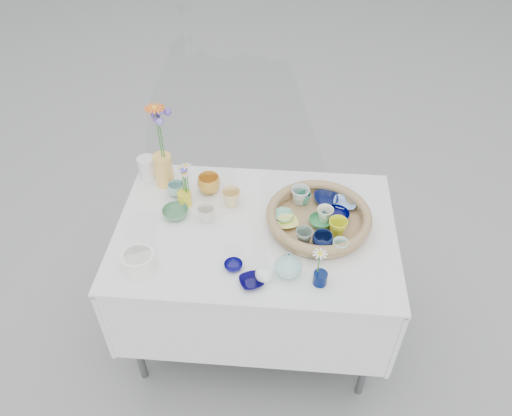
# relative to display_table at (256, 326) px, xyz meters

# --- Properties ---
(ground) EXTENTS (80.00, 80.00, 0.00)m
(ground) POSITION_rel_display_table_xyz_m (0.00, 0.00, 0.00)
(ground) COLOR gray
(display_table) EXTENTS (1.26, 0.86, 0.77)m
(display_table) POSITION_rel_display_table_xyz_m (0.00, 0.00, 0.00)
(display_table) COLOR white
(display_table) RESTS_ON ground
(wicker_tray) EXTENTS (0.47, 0.47, 0.08)m
(wicker_tray) POSITION_rel_display_table_xyz_m (0.28, 0.05, 0.80)
(wicker_tray) COLOR brown
(wicker_tray) RESTS_ON display_table
(tray_ceramic_0) EXTENTS (0.13, 0.13, 0.03)m
(tray_ceramic_0) POSITION_rel_display_table_xyz_m (0.32, 0.19, 0.80)
(tray_ceramic_0) COLOR #0A123F
(tray_ceramic_0) RESTS_ON wicker_tray
(tray_ceramic_1) EXTENTS (0.14, 0.14, 0.04)m
(tray_ceramic_1) POSITION_rel_display_table_xyz_m (0.36, 0.07, 0.80)
(tray_ceramic_1) COLOR #00023E
(tray_ceramic_1) RESTS_ON wicker_tray
(tray_ceramic_2) EXTENTS (0.09, 0.09, 0.08)m
(tray_ceramic_2) POSITION_rel_display_table_xyz_m (0.36, -0.02, 0.82)
(tray_ceramic_2) COLOR yellow
(tray_ceramic_2) RESTS_ON wicker_tray
(tray_ceramic_3) EXTENTS (0.14, 0.14, 0.03)m
(tray_ceramic_3) POSITION_rel_display_table_xyz_m (0.29, 0.03, 0.80)
(tray_ceramic_3) COLOR #409B5F
(tray_ceramic_3) RESTS_ON wicker_tray
(tray_ceramic_4) EXTENTS (0.08, 0.08, 0.07)m
(tray_ceramic_4) POSITION_rel_display_table_xyz_m (0.22, -0.09, 0.82)
(tray_ceramic_4) COLOR slate
(tray_ceramic_4) RESTS_ON wicker_tray
(tray_ceramic_5) EXTENTS (0.09, 0.09, 0.03)m
(tray_ceramic_5) POSITION_rel_display_table_xyz_m (0.12, 0.06, 0.80)
(tray_ceramic_5) COLOR #8EDDC0
(tray_ceramic_5) RESTS_ON wicker_tray
(tray_ceramic_6) EXTENTS (0.11, 0.11, 0.08)m
(tray_ceramic_6) POSITION_rel_display_table_xyz_m (0.19, 0.17, 0.82)
(tray_ceramic_6) COLOR silver
(tray_ceramic_6) RESTS_ON wicker_tray
(tray_ceramic_7) EXTENTS (0.09, 0.09, 0.07)m
(tray_ceramic_7) POSITION_rel_display_table_xyz_m (0.31, 0.06, 0.82)
(tray_ceramic_7) COLOR white
(tray_ceramic_7) RESTS_ON wicker_tray
(tray_ceramic_8) EXTENTS (0.12, 0.12, 0.03)m
(tray_ceramic_8) POSITION_rel_display_table_xyz_m (0.40, 0.17, 0.80)
(tray_ceramic_8) COLOR #89B3FC
(tray_ceramic_8) RESTS_ON wicker_tray
(tray_ceramic_9) EXTENTS (0.11, 0.11, 0.07)m
(tray_ceramic_9) POSITION_rel_display_table_xyz_m (0.29, -0.11, 0.82)
(tray_ceramic_9) COLOR #0A153D
(tray_ceramic_9) RESTS_ON wicker_tray
(tray_ceramic_10) EXTENTS (0.12, 0.12, 0.02)m
(tray_ceramic_10) POSITION_rel_display_table_xyz_m (0.14, 0.02, 0.79)
(tray_ceramic_10) COLOR #FFF574
(tray_ceramic_10) RESTS_ON wicker_tray
(tray_ceramic_11) EXTENTS (0.08, 0.08, 0.06)m
(tray_ceramic_11) POSITION_rel_display_table_xyz_m (0.37, -0.13, 0.81)
(tray_ceramic_11) COLOR #A9E2D9
(tray_ceramic_11) RESTS_ON wicker_tray
(tray_ceramic_12) EXTENTS (0.07, 0.07, 0.06)m
(tray_ceramic_12) POSITION_rel_display_table_xyz_m (0.21, 0.17, 0.81)
(tray_ceramic_12) COLOR #348464
(tray_ceramic_12) RESTS_ON wicker_tray
(loose_ceramic_0) EXTENTS (0.12, 0.12, 0.09)m
(loose_ceramic_0) POSITION_rel_display_table_xyz_m (-0.25, 0.24, 0.81)
(loose_ceramic_0) COLOR gold
(loose_ceramic_0) RESTS_ON display_table
(loose_ceramic_1) EXTENTS (0.11, 0.11, 0.08)m
(loose_ceramic_1) POSITION_rel_display_table_xyz_m (-0.13, 0.15, 0.81)
(loose_ceramic_1) COLOR #EAC982
(loose_ceramic_1) RESTS_ON display_table
(loose_ceramic_2) EXTENTS (0.14, 0.14, 0.04)m
(loose_ceramic_2) POSITION_rel_display_table_xyz_m (-0.38, 0.05, 0.78)
(loose_ceramic_2) COLOR #4A8158
(loose_ceramic_2) RESTS_ON display_table
(loose_ceramic_3) EXTENTS (0.09, 0.09, 0.07)m
(loose_ceramic_3) POSITION_rel_display_table_xyz_m (-0.23, 0.03, 0.80)
(loose_ceramic_3) COLOR beige
(loose_ceramic_3) RESTS_ON display_table
(loose_ceramic_4) EXTENTS (0.10, 0.10, 0.02)m
(loose_ceramic_4) POSITION_rel_display_table_xyz_m (-0.07, -0.24, 0.78)
(loose_ceramic_4) COLOR #09075A
(loose_ceramic_4) RESTS_ON display_table
(loose_ceramic_5) EXTENTS (0.10, 0.10, 0.07)m
(loose_ceramic_5) POSITION_rel_display_table_xyz_m (-0.40, 0.20, 0.80)
(loose_ceramic_5) COLOR #88BBB4
(loose_ceramic_5) RESTS_ON display_table
(loose_ceramic_6) EXTENTS (0.13, 0.13, 0.02)m
(loose_ceramic_6) POSITION_rel_display_table_xyz_m (0.01, -0.32, 0.78)
(loose_ceramic_6) COLOR #07043C
(loose_ceramic_6) RESTS_ON display_table
(fluted_bowl) EXTENTS (0.17, 0.17, 0.07)m
(fluted_bowl) POSITION_rel_display_table_xyz_m (-0.46, -0.27, 0.80)
(fluted_bowl) COLOR white
(fluted_bowl) RESTS_ON display_table
(bud_vase_paleblue) EXTENTS (0.09, 0.09, 0.11)m
(bud_vase_paleblue) POSITION_rel_display_table_xyz_m (0.06, -0.29, 0.82)
(bud_vase_paleblue) COLOR white
(bud_vase_paleblue) RESTS_ON display_table
(bud_vase_seafoam) EXTENTS (0.14, 0.14, 0.12)m
(bud_vase_seafoam) POSITION_rel_display_table_xyz_m (0.15, -0.25, 0.82)
(bud_vase_seafoam) COLOR #9AD7CE
(bud_vase_seafoam) RESTS_ON display_table
(bud_vase_cobalt) EXTENTS (0.07, 0.07, 0.06)m
(bud_vase_cobalt) POSITION_rel_display_table_xyz_m (0.28, -0.29, 0.79)
(bud_vase_cobalt) COLOR #000E3F
(bud_vase_cobalt) RESTS_ON display_table
(single_daisy) EXTENTS (0.08, 0.08, 0.12)m
(single_daisy) POSITION_rel_display_table_xyz_m (0.27, -0.28, 0.87)
(single_daisy) COLOR white
(single_daisy) RESTS_ON bud_vase_cobalt
(tall_vase_yellow) EXTENTS (0.10, 0.10, 0.17)m
(tall_vase_yellow) POSITION_rel_display_table_xyz_m (-0.47, 0.28, 0.85)
(tall_vase_yellow) COLOR #F3B755
(tall_vase_yellow) RESTS_ON display_table
(gerbera) EXTENTS (0.14, 0.14, 0.28)m
(gerbera) POSITION_rel_display_table_xyz_m (-0.47, 0.28, 1.06)
(gerbera) COLOR orange
(gerbera) RESTS_ON tall_vase_yellow
(hydrangea) EXTENTS (0.10, 0.10, 0.30)m
(hydrangea) POSITION_rel_display_table_xyz_m (-0.46, 0.28, 1.04)
(hydrangea) COLOR #6445A8
(hydrangea) RESTS_ON tall_vase_yellow
(white_pitcher) EXTENTS (0.13, 0.10, 0.12)m
(white_pitcher) POSITION_rel_display_table_xyz_m (-0.57, 0.32, 0.82)
(white_pitcher) COLOR silver
(white_pitcher) RESTS_ON display_table
(daisy_cup) EXTENTS (0.07, 0.07, 0.07)m
(daisy_cup) POSITION_rel_display_table_xyz_m (-0.35, 0.13, 0.80)
(daisy_cup) COLOR yellow
(daisy_cup) RESTS_ON display_table
(daisy_posy) EXTENTS (0.11, 0.11, 0.15)m
(daisy_posy) POSITION_rel_display_table_xyz_m (-0.34, 0.15, 0.91)
(daisy_posy) COLOR white
(daisy_posy) RESTS_ON daisy_cup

